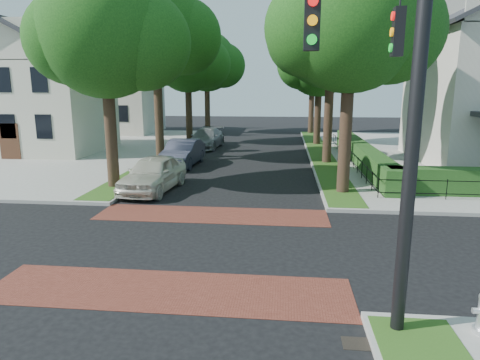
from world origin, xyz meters
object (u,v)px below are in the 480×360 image
object	(u,v)px
traffic_signal	(401,99)
parked_car_rear	(206,138)
parked_car_middle	(183,153)
parked_car_front	(153,173)

from	to	relation	value
traffic_signal	parked_car_rear	xyz separation A→B (m)	(-8.49, 26.10, -3.91)
traffic_signal	parked_car_rear	bearing A→B (deg)	108.01
parked_car_rear	parked_car_middle	bearing A→B (deg)	-86.34
parked_car_front	traffic_signal	bearing A→B (deg)	-48.19
traffic_signal	parked_car_front	distance (m)	14.52
traffic_signal	parked_car_middle	size ratio (longest dim) A/B	1.58
parked_car_front	parked_car_middle	distance (m)	6.68
parked_car_middle	parked_car_rear	world-z (taller)	parked_car_middle
traffic_signal	parked_car_middle	world-z (taller)	traffic_signal
parked_car_rear	traffic_signal	bearing A→B (deg)	-68.33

